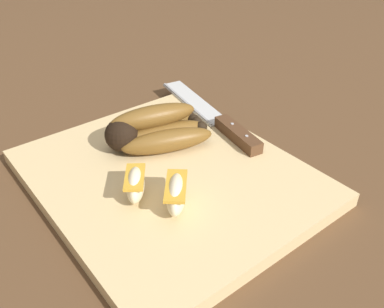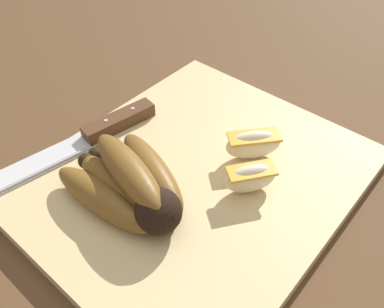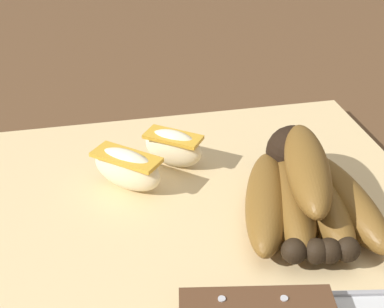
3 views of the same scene
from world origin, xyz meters
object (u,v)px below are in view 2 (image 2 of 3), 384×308
banana_bunch (131,184)px  apple_wedge_near (253,144)px  apple_wedge_middle (251,178)px  chefs_knife (87,138)px

banana_bunch → apple_wedge_near: bearing=155.7°
apple_wedge_middle → chefs_knife: bearing=-71.3°
banana_bunch → chefs_knife: size_ratio=0.55×
banana_bunch → apple_wedge_near: size_ratio=2.34×
apple_wedge_near → apple_wedge_middle: bearing=31.5°
apple_wedge_near → apple_wedge_middle: 0.05m
banana_bunch → apple_wedge_middle: banana_bunch is taller
banana_bunch → apple_wedge_near: 0.15m
chefs_knife → apple_wedge_middle: bearing=108.7°
apple_wedge_middle → apple_wedge_near: bearing=-148.5°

